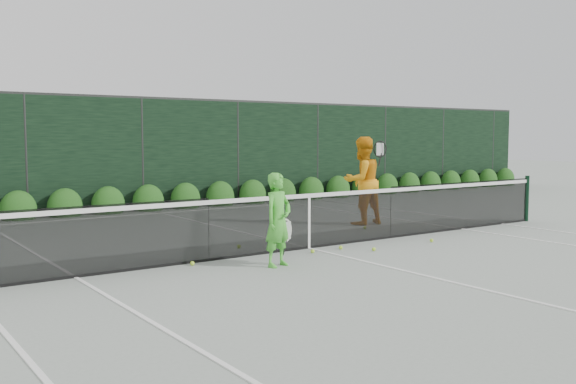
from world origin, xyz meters
TOP-DOWN VIEW (x-y plane):
  - ground at (0.00, 0.00)m, footprint 80.00×80.00m
  - tennis_net at (-0.02, 0.00)m, footprint 12.90×0.10m
  - player_woman at (-1.32, -0.97)m, footprint 0.65×0.48m
  - player_man at (2.86, 1.80)m, footprint 0.98×0.78m
  - court_lines at (0.00, 0.00)m, footprint 11.03×23.83m
  - windscreen_fence at (0.00, -2.71)m, footprint 32.00×21.07m
  - hedge_row at (-0.00, 7.15)m, footprint 31.66×0.65m
  - tennis_balls at (0.32, -0.10)m, footprint 4.84×2.11m

SIDE VIEW (x-z plane):
  - ground at x=0.00m, z-range 0.00..0.00m
  - court_lines at x=0.00m, z-range 0.00..0.01m
  - tennis_balls at x=0.32m, z-range 0.00..0.07m
  - hedge_row at x=0.00m, z-range -0.23..0.70m
  - tennis_net at x=-0.02m, z-range 0.00..1.07m
  - player_woman at x=-1.32m, z-range 0.00..1.44m
  - player_man at x=2.86m, z-range 0.00..1.98m
  - windscreen_fence at x=0.00m, z-range -0.02..3.04m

